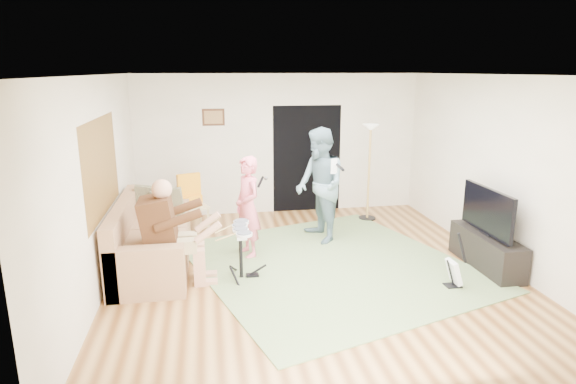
# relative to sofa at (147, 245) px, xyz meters

# --- Properties ---
(floor) EXTENTS (6.00, 6.00, 0.00)m
(floor) POSITION_rel_sofa_xyz_m (2.30, -0.56, -0.32)
(floor) COLOR brown
(floor) RESTS_ON ground
(walls) EXTENTS (5.50, 6.00, 2.70)m
(walls) POSITION_rel_sofa_xyz_m (2.30, -0.56, 1.03)
(walls) COLOR silver
(walls) RESTS_ON floor
(ceiling) EXTENTS (6.00, 6.00, 0.00)m
(ceiling) POSITION_rel_sofa_xyz_m (2.30, -0.56, 2.38)
(ceiling) COLOR white
(ceiling) RESTS_ON walls
(window_blinds) EXTENTS (0.00, 2.05, 2.05)m
(window_blinds) POSITION_rel_sofa_xyz_m (-0.44, -0.36, 1.23)
(window_blinds) COLOR brown
(window_blinds) RESTS_ON walls
(doorway) EXTENTS (2.10, 0.00, 2.10)m
(doorway) POSITION_rel_sofa_xyz_m (2.85, 2.43, 0.73)
(doorway) COLOR black
(doorway) RESTS_ON walls
(picture_frame) EXTENTS (0.42, 0.03, 0.32)m
(picture_frame) POSITION_rel_sofa_xyz_m (1.05, 2.43, 1.58)
(picture_frame) COLOR #3F2314
(picture_frame) RESTS_ON walls
(area_rug) EXTENTS (4.56, 4.71, 0.02)m
(area_rug) POSITION_rel_sofa_xyz_m (2.63, -0.45, -0.31)
(area_rug) COLOR #647E4C
(area_rug) RESTS_ON floor
(sofa) EXTENTS (0.97, 2.35, 0.95)m
(sofa) POSITION_rel_sofa_xyz_m (0.00, 0.00, 0.00)
(sofa) COLOR #A27651
(sofa) RESTS_ON floor
(drummer) EXTENTS (0.92, 0.52, 1.42)m
(drummer) POSITION_rel_sofa_xyz_m (0.44, -0.65, 0.24)
(drummer) COLOR #482714
(drummer) RESTS_ON sofa
(drum_kit) EXTENTS (0.41, 0.73, 0.75)m
(drum_kit) POSITION_rel_sofa_xyz_m (1.30, -0.65, 0.01)
(drum_kit) COLOR black
(drum_kit) RESTS_ON floor
(singer) EXTENTS (0.54, 0.65, 1.54)m
(singer) POSITION_rel_sofa_xyz_m (1.48, 0.18, 0.45)
(singer) COLOR #E9657B
(singer) RESTS_ON floor
(microphone) EXTENTS (0.06, 0.06, 0.24)m
(microphone) POSITION_rel_sofa_xyz_m (1.68, 0.18, 0.83)
(microphone) COLOR black
(microphone) RESTS_ON singer
(guitarist) EXTENTS (0.87, 1.03, 1.88)m
(guitarist) POSITION_rel_sofa_xyz_m (2.70, 0.64, 0.62)
(guitarist) COLOR slate
(guitarist) RESTS_ON floor
(guitar_held) EXTENTS (0.15, 0.61, 0.26)m
(guitar_held) POSITION_rel_sofa_xyz_m (2.90, 0.64, 0.96)
(guitar_held) COLOR white
(guitar_held) RESTS_ON guitarist
(guitar_spare) EXTENTS (0.27, 0.24, 0.75)m
(guitar_spare) POSITION_rel_sofa_xyz_m (4.02, -1.40, -0.10)
(guitar_spare) COLOR black
(guitar_spare) RESTS_ON floor
(torchiere_lamp) EXTENTS (0.32, 0.32, 1.80)m
(torchiere_lamp) POSITION_rel_sofa_xyz_m (3.87, 1.64, 0.92)
(torchiere_lamp) COLOR black
(torchiere_lamp) RESTS_ON floor
(dining_chair) EXTENTS (0.56, 0.59, 1.01)m
(dining_chair) POSITION_rel_sofa_xyz_m (0.65, 1.44, 0.04)
(dining_chair) COLOR #CBB883
(dining_chair) RESTS_ON floor
(tv_cabinet) EXTENTS (0.40, 1.40, 0.50)m
(tv_cabinet) POSITION_rel_sofa_xyz_m (4.80, -0.85, -0.07)
(tv_cabinet) COLOR black
(tv_cabinet) RESTS_ON floor
(television) EXTENTS (0.06, 1.18, 0.64)m
(television) POSITION_rel_sofa_xyz_m (4.75, -0.85, 0.53)
(television) COLOR black
(television) RESTS_ON tv_cabinet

